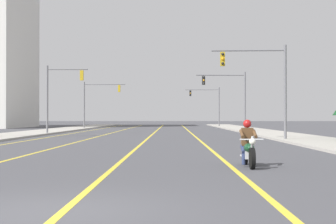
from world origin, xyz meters
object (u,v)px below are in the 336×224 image
object	(u,v)px
traffic_signal_mid_right	(231,92)
traffic_signal_far_right	(209,101)
traffic_signal_near_left	(59,90)
traffic_signal_near_right	(264,78)
motorcycle_with_rider	(248,148)
traffic_signal_mid_left	(96,97)

from	to	relation	value
traffic_signal_mid_right	traffic_signal_far_right	world-z (taller)	same
traffic_signal_near_left	traffic_signal_far_right	bearing A→B (deg)	65.50
traffic_signal_near_right	traffic_signal_mid_right	bearing A→B (deg)	89.71
motorcycle_with_rider	traffic_signal_far_right	xyz separation A→B (m)	(3.44, 66.23, 3.54)
traffic_signal_mid_left	traffic_signal_near_left	bearing A→B (deg)	-90.63
motorcycle_with_rider	traffic_signal_mid_right	size ratio (longest dim) A/B	0.35
traffic_signal_mid_right	traffic_signal_far_right	size ratio (longest dim) A/B	1.00
traffic_signal_mid_left	traffic_signal_far_right	xyz separation A→B (m)	(15.80, 13.36, -0.01)
traffic_signal_near_left	traffic_signal_far_right	world-z (taller)	same
motorcycle_with_rider	traffic_signal_near_left	size ratio (longest dim) A/B	0.35
traffic_signal_near_left	traffic_signal_mid_left	size ratio (longest dim) A/B	1.00
traffic_signal_mid_left	traffic_signal_far_right	world-z (taller)	same
traffic_signal_near_left	traffic_signal_mid_right	bearing A→B (deg)	22.27
traffic_signal_mid_right	traffic_signal_far_right	xyz separation A→B (m)	(-0.22, 28.53, 0.02)
traffic_signal_near_right	traffic_signal_mid_left	bearing A→B (deg)	114.31
traffic_signal_near_left	traffic_signal_mid_left	bearing A→B (deg)	89.37
motorcycle_with_rider	traffic_signal_far_right	world-z (taller)	traffic_signal_far_right
traffic_signal_mid_right	traffic_signal_mid_left	world-z (taller)	same
motorcycle_with_rider	traffic_signal_far_right	size ratio (longest dim) A/B	0.35
traffic_signal_near_right	traffic_signal_mid_right	world-z (taller)	same
traffic_signal_near_right	traffic_signal_mid_right	size ratio (longest dim) A/B	1.00
motorcycle_with_rider	traffic_signal_mid_left	bearing A→B (deg)	103.16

